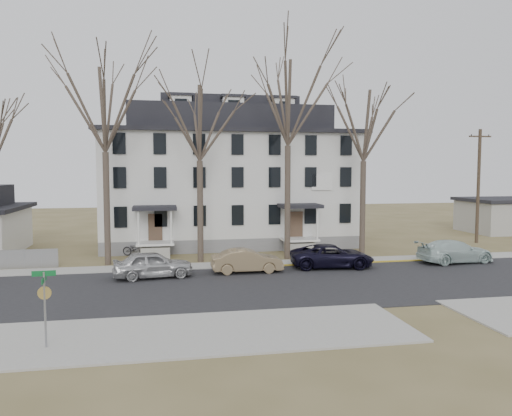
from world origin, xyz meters
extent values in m
plane|color=olive|center=(0.00, 0.00, 0.00)|extent=(120.00, 120.00, 0.00)
cube|color=#27272A|center=(0.00, 2.00, 0.00)|extent=(120.00, 10.00, 0.04)
cube|color=#A09F97|center=(0.00, 8.00, 0.00)|extent=(120.00, 2.00, 0.08)
cube|color=#A09F97|center=(-8.00, -5.00, 0.00)|extent=(20.00, 5.00, 0.08)
cube|color=gold|center=(5.00, 7.10, 0.00)|extent=(14.00, 0.25, 0.06)
cube|color=slate|center=(-2.00, 18.00, 0.50)|extent=(20.00, 10.00, 1.00)
cube|color=silver|center=(-2.00, 18.00, 5.00)|extent=(20.00, 10.00, 8.00)
cube|color=black|center=(-2.00, 18.00, 9.10)|extent=(20.80, 10.80, 0.30)
cube|color=black|center=(-2.00, 18.00, 10.25)|extent=(16.00, 7.00, 2.00)
cube|color=black|center=(-2.00, 18.00, 11.65)|extent=(11.00, 4.50, 0.80)
cube|color=white|center=(-8.00, 12.04, 1.00)|extent=(2.60, 2.00, 0.16)
cube|color=white|center=(2.50, 12.04, 1.00)|extent=(2.60, 2.00, 0.16)
cube|color=white|center=(4.50, 12.92, 5.20)|extent=(1.60, 0.08, 1.20)
cube|color=#A09F97|center=(26.00, 20.00, 1.50)|extent=(8.00, 6.00, 3.00)
cube|color=black|center=(26.00, 20.00, 3.20)|extent=(8.50, 6.50, 0.30)
cylinder|color=#473B31|center=(-11.00, 9.80, 3.64)|extent=(0.40, 0.40, 7.28)
cylinder|color=#473B31|center=(-5.00, 9.80, 3.38)|extent=(0.40, 0.40, 6.76)
cylinder|color=#473B31|center=(1.00, 9.80, 3.90)|extent=(0.40, 0.40, 7.80)
cylinder|color=#473B31|center=(6.50, 9.80, 3.38)|extent=(0.40, 0.40, 6.76)
cylinder|color=#3D3023|center=(18.50, 14.00, 4.75)|extent=(0.28, 0.28, 9.50)
cube|color=#3D3023|center=(18.50, 14.00, 8.90)|extent=(2.00, 0.12, 0.12)
imported|color=#B5B5B5|center=(-8.05, 5.13, 0.76)|extent=(4.66, 2.35, 1.52)
imported|color=#7F6A4B|center=(-2.55, 5.61, 0.70)|extent=(4.25, 1.49, 1.40)
imported|color=black|center=(2.95, 6.11, 0.72)|extent=(5.43, 2.96, 1.44)
imported|color=silver|center=(11.48, 6.13, 0.74)|extent=(5.29, 2.57, 1.48)
imported|color=black|center=(-9.41, 12.69, 0.50)|extent=(2.00, 1.27, 0.99)
cylinder|color=gray|center=(-11.51, -5.60, 1.35)|extent=(0.07, 0.07, 2.71)
cube|color=#0C5926|center=(-11.51, -5.60, 2.65)|extent=(0.78, 0.03, 0.19)
cube|color=#0C5926|center=(-11.51, -5.60, 2.44)|extent=(0.03, 0.78, 0.19)
camera|label=1|loc=(-7.51, -23.43, 6.21)|focal=35.00mm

